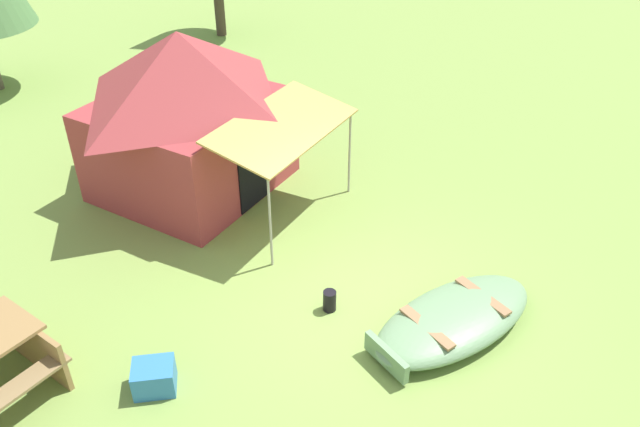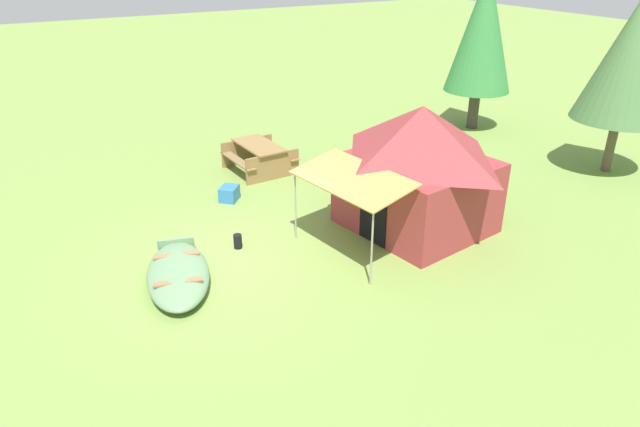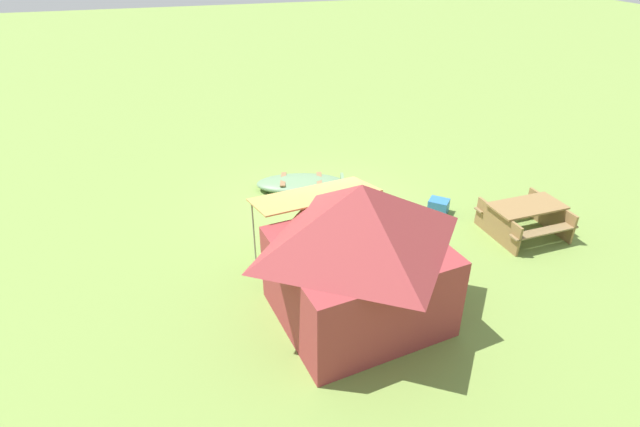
{
  "view_description": "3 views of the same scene",
  "coord_description": "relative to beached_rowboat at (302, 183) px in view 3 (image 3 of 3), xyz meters",
  "views": [
    {
      "loc": [
        -5.34,
        -3.6,
        5.82
      ],
      "look_at": [
        0.45,
        1.15,
        0.71
      ],
      "focal_mm": 35.9,
      "sensor_mm": 36.0,
      "label": 1
    },
    {
      "loc": [
        9.36,
        -3.34,
        5.74
      ],
      "look_at": [
        0.92,
        1.46,
        1.05
      ],
      "focal_mm": 32.22,
      "sensor_mm": 36.0,
      "label": 2
    },
    {
      "loc": [
        3.22,
        10.7,
        6.24
      ],
      "look_at": [
        0.61,
        1.73,
        0.89
      ],
      "focal_mm": 28.03,
      "sensor_mm": 36.0,
      "label": 3
    }
  ],
  "objects": [
    {
      "name": "cooler_box",
      "position": [
        -2.99,
        2.17,
        -0.01
      ],
      "size": [
        0.61,
        0.6,
        0.35
      ],
      "primitive_type": "cube",
      "rotation": [
        0.0,
        0.0,
        2.4
      ],
      "color": "#2E6FB0",
      "rests_on": "ground_plane"
    },
    {
      "name": "fuel_can",
      "position": [
        -0.69,
        1.45,
        -0.04
      ],
      "size": [
        0.25,
        0.25,
        0.3
      ],
      "primitive_type": "cylinder",
      "rotation": [
        0.0,
        0.0,
        2.48
      ],
      "color": "black",
      "rests_on": "ground_plane"
    },
    {
      "name": "beached_rowboat",
      "position": [
        0.0,
        0.0,
        0.0
      ],
      "size": [
        2.65,
        1.72,
        0.36
      ],
      "color": "#63875E",
      "rests_on": "ground_plane"
    },
    {
      "name": "picnic_table",
      "position": [
        -4.4,
        3.62,
        0.28
      ],
      "size": [
        1.77,
        1.64,
        0.75
      ],
      "color": "olive",
      "rests_on": "ground_plane"
    },
    {
      "name": "ground_plane",
      "position": [
        -0.28,
        1.17,
        -0.19
      ],
      "size": [
        80.0,
        80.0,
        0.0
      ],
      "primitive_type": "plane",
      "color": "olive"
    },
    {
      "name": "canvas_cabin_tent",
      "position": [
        0.3,
        5.2,
        1.21
      ],
      "size": [
        3.34,
        4.21,
        2.69
      ],
      "color": "#963436",
      "rests_on": "ground_plane"
    }
  ]
}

